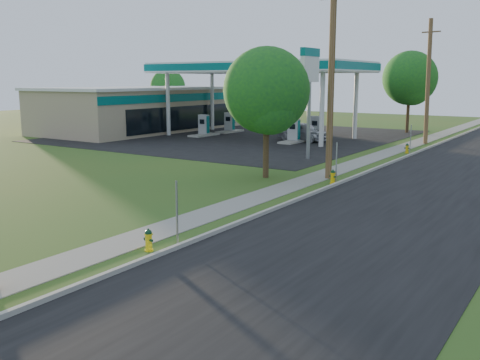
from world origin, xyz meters
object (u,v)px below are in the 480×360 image
object	(u,v)px
fuel_pump_ne	(294,134)
price_pylon	(310,72)
utility_pole_mid	(331,80)
tree_verge	(267,94)
fuel_pump_sw	(230,125)
hydrant_far	(407,148)
hydrant_near	(149,240)
fuel_pump_se	(316,130)
hydrant_mid	(333,177)
utility_pole_far	(428,82)
tree_lot	(411,80)
fuel_pump_nw	(204,128)
car_silver	(303,131)
tree_back	(168,88)

from	to	relation	value
fuel_pump_ne	price_pylon	xyz separation A→B (m)	(5.00, -7.50, 4.71)
utility_pole_mid	tree_verge	distance (m)	3.21
fuel_pump_sw	hydrant_far	xyz separation A→B (m)	(18.40, -5.27, -0.39)
utility_pole_mid	hydrant_far	distance (m)	12.61
hydrant_near	fuel_pump_se	bearing A→B (deg)	107.03
hydrant_near	fuel_pump_sw	bearing A→B (deg)	120.95
fuel_pump_sw	hydrant_mid	xyz separation A→B (m)	(18.65, -18.16, -0.38)
utility_pole_mid	fuel_pump_ne	distance (m)	16.31
utility_pole_mid	tree_verge	size ratio (longest dim) A/B	1.49
utility_pole_far	price_pylon	xyz separation A→B (m)	(-3.90, -12.50, 0.63)
fuel_pump_sw	tree_lot	xyz separation A→B (m)	(14.21, 9.07, 4.18)
hydrant_near	tree_verge	bearing A→B (deg)	104.89
utility_pole_mid	hydrant_far	bearing A→B (deg)	87.55
fuel_pump_se	utility_pole_mid	bearing A→B (deg)	-62.37
fuel_pump_nw	hydrant_mid	world-z (taller)	fuel_pump_nw
tree_lot	hydrant_mid	size ratio (longest dim) A/B	10.81
hydrant_mid	car_silver	xyz separation A→B (m)	(-9.61, 15.67, 0.43)
tree_lot	car_silver	world-z (taller)	tree_lot
hydrant_mid	tree_verge	bearing A→B (deg)	-173.66
fuel_pump_ne	fuel_pump_se	xyz separation A→B (m)	(0.00, 4.00, 0.00)
utility_pole_far	hydrant_near	xyz separation A→B (m)	(0.50, -31.69, -4.47)
hydrant_mid	hydrant_far	bearing A→B (deg)	91.11
utility_pole_mid	utility_pole_far	world-z (taller)	utility_pole_mid
tree_verge	tree_lot	xyz separation A→B (m)	(-0.96, 27.61, 0.65)
fuel_pump_se	tree_lot	distance (m)	11.26
fuel_pump_se	fuel_pump_nw	bearing A→B (deg)	-156.04
utility_pole_far	tree_verge	distance (m)	19.74
price_pylon	car_silver	size ratio (longest dim) A/B	1.50
tree_lot	fuel_pump_se	bearing A→B (deg)	-119.86
utility_pole_far	tree_verge	xyz separation A→B (m)	(-2.73, -19.54, -0.56)
hydrant_near	tree_back	bearing A→B (deg)	130.42
fuel_pump_se	car_silver	bearing A→B (deg)	-89.03
fuel_pump_nw	hydrant_far	bearing A→B (deg)	-3.95
tree_verge	tree_back	xyz separation A→B (m)	(-28.06, 24.60, -0.28)
price_pylon	tree_lot	size ratio (longest dim) A/B	0.90
hydrant_mid	utility_pole_mid	bearing A→B (deg)	123.06
fuel_pump_ne	tree_lot	bearing A→B (deg)	68.27
fuel_pump_nw	hydrant_near	world-z (taller)	fuel_pump_nw
hydrant_near	hydrant_mid	world-z (taller)	hydrant_mid
tree_back	utility_pole_mid	bearing A→B (deg)	-36.82
hydrant_mid	hydrant_far	distance (m)	12.89
fuel_pump_ne	tree_lot	distance (m)	14.68
hydrant_near	hydrant_mid	xyz separation A→B (m)	(0.25, 12.53, 0.01)
fuel_pump_nw	tree_back	xyz separation A→B (m)	(-12.89, 10.05, 3.24)
tree_back	utility_pole_far	bearing A→B (deg)	-9.32
utility_pole_far	tree_lot	xyz separation A→B (m)	(-3.69, 8.07, 0.10)
hydrant_mid	hydrant_near	bearing A→B (deg)	-91.15
utility_pole_mid	price_pylon	bearing A→B (deg)	125.34
utility_pole_far	fuel_pump_sw	xyz separation A→B (m)	(-17.90, -1.00, -4.08)
utility_pole_far	fuel_pump_nw	size ratio (longest dim) A/B	2.97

